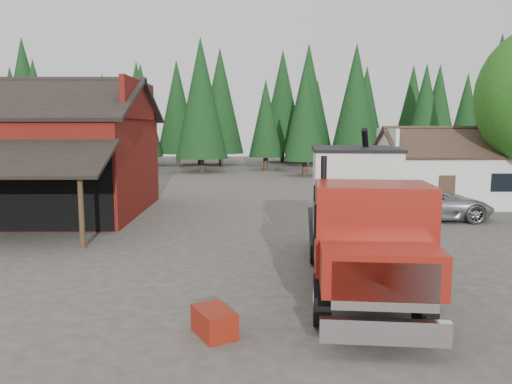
{
  "coord_description": "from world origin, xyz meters",
  "views": [
    {
      "loc": [
        0.78,
        -16.66,
        4.65
      ],
      "look_at": [
        1.08,
        4.79,
        1.8
      ],
      "focal_mm": 35.0,
      "sensor_mm": 36.0,
      "label": 1
    }
  ],
  "objects": [
    {
      "name": "silver_car",
      "position": [
        9.78,
        7.7,
        0.83
      ],
      "size": [
        6.09,
        2.95,
        1.67
      ],
      "primitive_type": "imported",
      "rotation": [
        0.0,
        0.0,
        1.6
      ],
      "color": "#94959B",
      "rests_on": "ground"
    },
    {
      "name": "feed_truck",
      "position": [
        4.01,
        -2.24,
        2.14
      ],
      "size": [
        3.77,
        10.39,
        4.59
      ],
      "rotation": [
        0.0,
        0.0,
        -0.11
      ],
      "color": "black",
      "rests_on": "ground"
    },
    {
      "name": "near_pine_d",
      "position": [
        -4.0,
        34.0,
        7.39
      ],
      "size": [
        5.28,
        5.28,
        13.4
      ],
      "color": "#382619",
      "rests_on": "ground"
    },
    {
      "name": "conifer_backdrop",
      "position": [
        0.0,
        42.0,
        0.0
      ],
      "size": [
        76.0,
        16.0,
        16.0
      ],
      "primitive_type": null,
      "color": "black",
      "rests_on": "ground"
    },
    {
      "name": "farmhouse",
      "position": [
        13.0,
        13.0,
        1.67
      ],
      "size": [
        8.6,
        6.42,
        4.65
      ],
      "color": "silver",
      "rests_on": "ground"
    },
    {
      "name": "equip_box",
      "position": [
        -0.0,
        -6.0,
        0.3
      ],
      "size": [
        1.13,
        1.3,
        0.6
      ],
      "primitive_type": "cube",
      "rotation": [
        0.0,
        0.0,
        0.48
      ],
      "color": "maroon",
      "rests_on": "ground"
    },
    {
      "name": "ground",
      "position": [
        0.0,
        0.0,
        0.0
      ],
      "size": [
        120.0,
        120.0,
        0.0
      ],
      "primitive_type": "plane",
      "color": "#463D37",
      "rests_on": "ground"
    },
    {
      "name": "near_pine_c",
      "position": [
        22.0,
        26.0,
        6.89
      ],
      "size": [
        4.84,
        4.84,
        12.4
      ],
      "color": "#382619",
      "rests_on": "ground"
    },
    {
      "name": "red_barn",
      "position": [
        -11.0,
        9.9,
        2.69
      ],
      "size": [
        12.8,
        13.63,
        7.18
      ],
      "color": "maroon",
      "rests_on": "ground"
    },
    {
      "name": "near_pine_b",
      "position": [
        6.0,
        30.0,
        5.89
      ],
      "size": [
        3.96,
        3.96,
        10.4
      ],
      "color": "#382619",
      "rests_on": "ground"
    }
  ]
}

